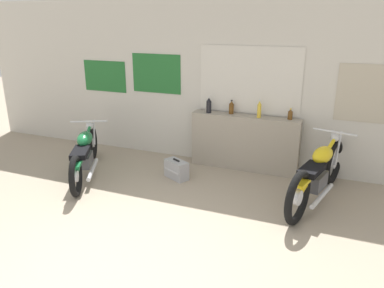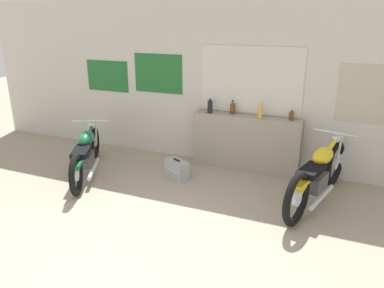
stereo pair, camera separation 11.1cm
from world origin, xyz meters
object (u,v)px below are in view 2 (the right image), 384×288
object	(u,v)px
bottle_leftmost	(210,106)
bottle_right_center	(291,115)
motorcycle_yellow	(318,174)
motorcycle_green	(86,152)
hard_case_silver	(177,169)
bottle_left_center	(233,108)
bottle_center	(260,110)

from	to	relation	value
bottle_leftmost	bottle_right_center	size ratio (longest dim) A/B	1.56
bottle_right_center	motorcycle_yellow	distance (m)	1.17
motorcycle_green	hard_case_silver	world-z (taller)	motorcycle_green
bottle_left_center	bottle_center	size ratio (longest dim) A/B	0.78
bottle_leftmost	hard_case_silver	xyz separation A→B (m)	(-0.26, -0.79, -0.91)
bottle_right_center	bottle_left_center	bearing A→B (deg)	179.44
motorcycle_yellow	bottle_center	bearing A→B (deg)	143.11
bottle_center	motorcycle_green	distance (m)	2.94
motorcycle_green	motorcycle_yellow	world-z (taller)	motorcycle_yellow
bottle_leftmost	bottle_left_center	bearing A→B (deg)	11.25
bottle_leftmost	bottle_right_center	xyz separation A→B (m)	(1.36, 0.07, -0.04)
bottle_right_center	motorcycle_yellow	xyz separation A→B (m)	(0.55, -0.85, -0.59)
motorcycle_green	motorcycle_yellow	distance (m)	3.65
motorcycle_yellow	bottle_left_center	bearing A→B (deg)	150.72
bottle_center	hard_case_silver	world-z (taller)	bottle_center
motorcycle_green	hard_case_silver	distance (m)	1.53
bottle_right_center	motorcycle_yellow	size ratio (longest dim) A/B	0.08
bottle_left_center	motorcycle_yellow	bearing A→B (deg)	-29.28
bottle_center	bottle_right_center	world-z (taller)	bottle_center
bottle_left_center	motorcycle_green	xyz separation A→B (m)	(-2.09, -1.30, -0.66)
bottle_left_center	bottle_right_center	bearing A→B (deg)	-0.56
hard_case_silver	bottle_right_center	bearing A→B (deg)	27.85
motorcycle_green	hard_case_silver	xyz separation A→B (m)	(1.45, 0.43, -0.24)
hard_case_silver	bottle_leftmost	bearing A→B (deg)	71.56
motorcycle_green	bottle_right_center	bearing A→B (deg)	22.77
bottle_left_center	hard_case_silver	size ratio (longest dim) A/B	0.52
bottle_center	motorcycle_green	bearing A→B (deg)	-154.70
bottle_leftmost	bottle_center	xyz separation A→B (m)	(0.87, -0.00, 0.01)
bottle_left_center	motorcycle_yellow	world-z (taller)	bottle_left_center
bottle_leftmost	bottle_right_center	bearing A→B (deg)	2.77
bottle_left_center	motorcycle_green	distance (m)	2.55
bottle_center	motorcycle_yellow	world-z (taller)	bottle_center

